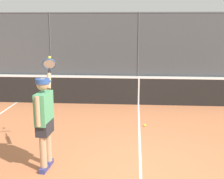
% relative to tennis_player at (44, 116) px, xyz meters
% --- Properties ---
extents(ground_plane, '(60.00, 60.00, 0.00)m').
position_rel_tennis_player_xyz_m(ground_plane, '(-1.82, -0.06, -1.05)').
color(ground_plane, '#B76B42').
extents(fence_backdrop, '(20.48, 1.37, 3.24)m').
position_rel_tennis_player_xyz_m(fence_backdrop, '(-1.82, -10.50, 0.55)').
color(fence_backdrop, '#474C51').
rests_on(fence_backdrop, ground).
extents(tennis_net, '(11.06, 0.09, 1.07)m').
position_rel_tennis_player_xyz_m(tennis_net, '(-1.82, -4.86, -0.56)').
color(tennis_net, '#2D2D2D').
rests_on(tennis_net, ground).
extents(tennis_player, '(0.42, 1.46, 2.06)m').
position_rel_tennis_player_xyz_m(tennis_player, '(0.00, 0.00, 0.00)').
color(tennis_player, navy).
rests_on(tennis_player, ground).
extents(tennis_ball_near_baseline, '(0.07, 0.07, 0.07)m').
position_rel_tennis_player_xyz_m(tennis_ball_near_baseline, '(-1.97, -2.60, -1.02)').
color(tennis_ball_near_baseline, '#CCDB33').
rests_on(tennis_ball_near_baseline, ground).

